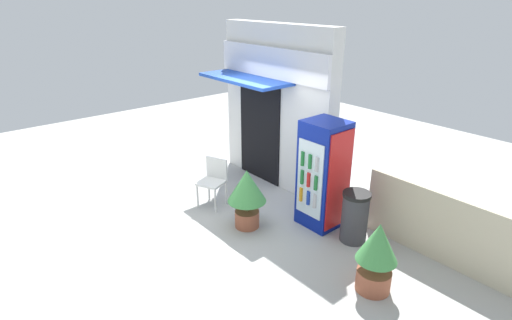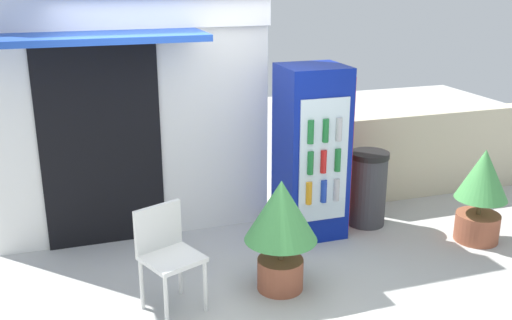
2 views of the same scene
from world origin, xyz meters
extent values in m
plane|color=#B2B2AD|center=(0.00, 0.00, 0.00)|extent=(16.00, 16.00, 0.00)
cube|color=silver|center=(-0.53, 1.56, 1.61)|extent=(2.89, 0.30, 3.22)
cube|color=white|center=(-0.53, 1.37, 2.52)|extent=(2.89, 0.08, 0.58)
cube|color=#1E47B2|center=(-0.88, 1.01, 2.20)|extent=(1.98, 0.80, 0.06)
cube|color=black|center=(-0.88, 1.40, 1.07)|extent=(1.21, 0.03, 2.15)
cube|color=navy|center=(1.25, 0.97, 0.92)|extent=(0.66, 0.62, 1.85)
cube|color=silver|center=(1.25, 0.65, 0.92)|extent=(0.53, 0.02, 1.29)
cube|color=red|center=(1.59, 0.97, 0.92)|extent=(0.02, 0.56, 1.66)
cylinder|color=orange|center=(1.09, 0.63, 0.60)|extent=(0.06, 0.06, 0.24)
cylinder|color=#1938A5|center=(1.26, 0.63, 0.60)|extent=(0.06, 0.06, 0.24)
cylinder|color=#B2B2B7|center=(1.40, 0.63, 0.60)|extent=(0.06, 0.06, 0.24)
cylinder|color=#196B2D|center=(1.10, 0.63, 0.92)|extent=(0.06, 0.06, 0.24)
cylinder|color=red|center=(1.24, 0.63, 0.92)|extent=(0.06, 0.06, 0.24)
cylinder|color=#196B2D|center=(1.40, 0.63, 0.92)|extent=(0.06, 0.06, 0.24)
cylinder|color=#196B2D|center=(1.09, 0.63, 1.25)|extent=(0.06, 0.06, 0.24)
cylinder|color=#196B2D|center=(1.26, 0.63, 1.25)|extent=(0.06, 0.06, 0.24)
cylinder|color=#B2B2B7|center=(1.40, 0.63, 1.25)|extent=(0.06, 0.06, 0.24)
cylinder|color=silver|center=(-0.57, -0.37, 0.23)|extent=(0.04, 0.04, 0.47)
cylinder|color=silver|center=(-0.21, -0.23, 0.23)|extent=(0.04, 0.04, 0.47)
cylinder|color=silver|center=(-0.72, -0.02, 0.23)|extent=(0.04, 0.04, 0.47)
cylinder|color=silver|center=(-0.36, 0.13, 0.23)|extent=(0.04, 0.04, 0.47)
cube|color=silver|center=(-0.46, -0.12, 0.49)|extent=(0.58, 0.57, 0.04)
cube|color=silver|center=(-0.54, 0.06, 0.70)|extent=(0.42, 0.21, 0.39)
cylinder|color=#995138|center=(0.52, -0.08, 0.15)|extent=(0.42, 0.42, 0.29)
cylinder|color=brown|center=(0.52, -0.08, 0.39)|extent=(0.05, 0.05, 0.20)
cone|color=#47994C|center=(0.52, -0.08, 0.77)|extent=(0.65, 0.65, 0.56)
cylinder|color=#995138|center=(2.88, 0.20, 0.15)|extent=(0.46, 0.46, 0.30)
cylinder|color=brown|center=(2.88, 0.20, 0.39)|extent=(0.05, 0.05, 0.18)
cone|color=#47994C|center=(2.88, 0.20, 0.75)|extent=(0.54, 0.54, 0.54)
cylinder|color=#38383D|center=(1.96, 0.96, 0.40)|extent=(0.42, 0.42, 0.79)
cylinder|color=black|center=(1.96, 0.96, 0.82)|extent=(0.44, 0.44, 0.06)
cube|color=beige|center=(3.27, 1.58, 0.54)|extent=(2.82, 0.24, 1.08)
camera|label=1|loc=(5.26, -3.87, 3.71)|focal=28.54mm
camera|label=2|loc=(-1.18, -4.50, 2.76)|focal=41.06mm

